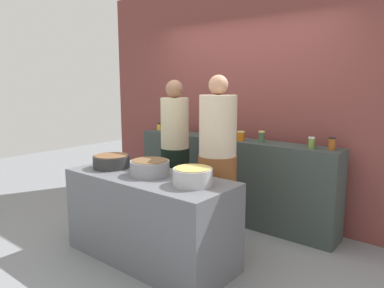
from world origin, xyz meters
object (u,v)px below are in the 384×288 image
at_px(preserve_jar_7, 332,144).
at_px(preserve_jar_0, 159,127).
at_px(preserve_jar_5, 262,137).
at_px(cook_in_cap, 217,173).
at_px(preserve_jar_4, 241,136).
at_px(preserve_jar_2, 206,130).
at_px(preserve_jar_6, 312,143).
at_px(cooking_pot_center, 150,168).
at_px(cooking_pot_left, 111,162).
at_px(cook_with_tongs, 175,161).
at_px(preserve_jar_3, 221,131).
at_px(cooking_pot_right, 193,176).
at_px(preserve_jar_1, 167,127).

bearing_deg(preserve_jar_7, preserve_jar_0, 179.61).
bearing_deg(preserve_jar_5, cook_in_cap, -94.96).
bearing_deg(preserve_jar_4, preserve_jar_0, 176.09).
height_order(preserve_jar_2, preserve_jar_6, preserve_jar_2).
xyz_separation_m(preserve_jar_0, cooking_pot_center, (1.24, -1.41, -0.16)).
xyz_separation_m(preserve_jar_5, cook_in_cap, (-0.07, -0.78, -0.28)).
distance_m(preserve_jar_5, cook_in_cap, 0.83).
height_order(preserve_jar_4, cooking_pot_left, preserve_jar_4).
xyz_separation_m(preserve_jar_7, cook_with_tongs, (-1.59, -0.63, -0.29)).
height_order(preserve_jar_3, preserve_jar_4, preserve_jar_3).
distance_m(preserve_jar_0, preserve_jar_2, 0.85).
relative_size(preserve_jar_0, preserve_jar_3, 0.70).
xyz_separation_m(preserve_jar_3, preserve_jar_5, (0.60, -0.04, -0.01)).
relative_size(cooking_pot_right, cook_with_tongs, 0.20).
relative_size(preserve_jar_3, cooking_pot_right, 0.41).
xyz_separation_m(cooking_pot_left, cook_with_tongs, (0.16, 0.80, -0.11)).
relative_size(preserve_jar_2, cooking_pot_right, 0.42).
bearing_deg(cook_with_tongs, preserve_jar_5, 36.97).
relative_size(preserve_jar_0, preserve_jar_7, 0.77).
relative_size(preserve_jar_0, preserve_jar_5, 0.76).
relative_size(preserve_jar_6, cook_with_tongs, 0.07).
distance_m(preserve_jar_2, cooking_pot_right, 1.68).
bearing_deg(preserve_jar_6, cooking_pot_left, -138.32).
height_order(preserve_jar_1, preserve_jar_4, preserve_jar_4).
relative_size(preserve_jar_7, cooking_pot_right, 0.37).
xyz_separation_m(cooking_pot_left, cooking_pot_right, (1.05, 0.03, 0.01)).
relative_size(cooking_pot_center, cook_in_cap, 0.21).
height_order(cook_with_tongs, cook_in_cap, cook_in_cap).
relative_size(preserve_jar_1, preserve_jar_7, 0.79).
height_order(preserve_jar_5, cook_with_tongs, cook_with_tongs).
bearing_deg(cook_in_cap, cooking_pot_right, -75.37).
relative_size(preserve_jar_6, cooking_pot_center, 0.32).
distance_m(preserve_jar_0, preserve_jar_6, 2.27).
relative_size(cooking_pot_center, cook_with_tongs, 0.22).
bearing_deg(cooking_pot_left, preserve_jar_7, 39.30).
distance_m(preserve_jar_2, preserve_jar_6, 1.42).
bearing_deg(cooking_pot_right, cooking_pot_center, 179.22).
distance_m(cooking_pot_left, cooking_pot_right, 1.05).
xyz_separation_m(preserve_jar_7, cooking_pot_center, (-1.23, -1.39, -0.18)).
xyz_separation_m(preserve_jar_6, cooking_pot_left, (-1.56, -1.38, -0.18)).
bearing_deg(preserve_jar_6, cooking_pot_right, -110.62).
height_order(preserve_jar_2, cook_in_cap, cook_in_cap).
xyz_separation_m(preserve_jar_0, preserve_jar_7, (2.47, -0.02, 0.01)).
height_order(preserve_jar_1, preserve_jar_7, preserve_jar_7).
bearing_deg(cooking_pot_center, preserve_jar_3, 96.29).
bearing_deg(cooking_pot_right, cooking_pot_left, -178.15).
height_order(preserve_jar_1, preserve_jar_3, preserve_jar_3).
bearing_deg(cooking_pot_center, preserve_jar_5, 72.05).
xyz_separation_m(preserve_jar_0, cook_in_cap, (1.61, -0.83, -0.27)).
relative_size(preserve_jar_2, cooking_pot_left, 0.39).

